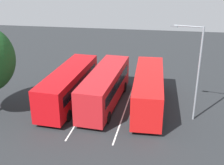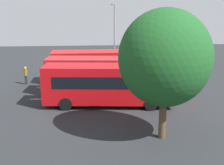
{
  "view_description": "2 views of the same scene",
  "coord_description": "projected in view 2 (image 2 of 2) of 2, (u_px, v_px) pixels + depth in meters",
  "views": [
    {
      "loc": [
        -24.72,
        -4.23,
        12.75
      ],
      "look_at": [
        1.25,
        -0.26,
        1.78
      ],
      "focal_mm": 47.49,
      "sensor_mm": 36.0,
      "label": 1
    },
    {
      "loc": [
        1.52,
        26.48,
        7.9
      ],
      "look_at": [
        -0.55,
        1.49,
        1.33
      ],
      "focal_mm": 47.98,
      "sensor_mm": 36.0,
      "label": 2
    }
  ],
  "objects": [
    {
      "name": "pedestrian",
      "position": [
        26.0,
        74.0,
        30.23
      ],
      "size": [
        0.45,
        0.45,
        1.81
      ],
      "rotation": [
        0.0,
        0.0,
        2.24
      ],
      "color": "#232833",
      "rests_on": "ground"
    },
    {
      "name": "bus_far_left",
      "position": [
        101.0,
        65.0,
        30.83
      ],
      "size": [
        10.26,
        2.7,
        3.28
      ],
      "rotation": [
        0.0,
        0.0,
        0.01
      ],
      "color": "red",
      "rests_on": "ground"
    },
    {
      "name": "bus_center_left",
      "position": [
        103.0,
        74.0,
        26.95
      ],
      "size": [
        10.43,
        3.47,
        3.28
      ],
      "rotation": [
        0.0,
        0.0,
        -0.1
      ],
      "color": "#AD191E",
      "rests_on": "ground"
    },
    {
      "name": "bus_center_right",
      "position": [
        108.0,
        84.0,
        23.68
      ],
      "size": [
        10.42,
        3.4,
        3.28
      ],
      "rotation": [
        0.0,
        0.0,
        -0.09
      ],
      "color": "#B70C11",
      "rests_on": "ground"
    },
    {
      "name": "depot_tree",
      "position": [
        165.0,
        58.0,
        17.06
      ],
      "size": [
        5.41,
        4.87,
        7.77
      ],
      "color": "#4C3823",
      "rests_on": "ground"
    },
    {
      "name": "lane_stripe_inner_left",
      "position": [
        106.0,
        98.0,
        25.89
      ],
      "size": [
        13.01,
        0.79,
        0.01
      ],
      "primitive_type": "cube",
      "rotation": [
        0.0,
        0.0,
        -0.05
      ],
      "color": "silver",
      "rests_on": "ground"
    },
    {
      "name": "lane_stripe_outer_left",
      "position": [
        104.0,
        87.0,
        29.4
      ],
      "size": [
        13.01,
        0.79,
        0.01
      ],
      "primitive_type": "cube",
      "rotation": [
        0.0,
        0.0,
        -0.05
      ],
      "color": "silver",
      "rests_on": "ground"
    },
    {
      "name": "street_lamp",
      "position": [
        114.0,
        34.0,
        33.84
      ],
      "size": [
        0.69,
        2.59,
        8.07
      ],
      "rotation": [
        0.0,
        0.0,
        1.37
      ],
      "color": "gray",
      "rests_on": "ground"
    },
    {
      "name": "ground_plane",
      "position": [
        105.0,
        92.0,
        27.65
      ],
      "size": [
        65.67,
        65.67,
        0.0
      ],
      "primitive_type": "plane",
      "color": "#232628"
    }
  ]
}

